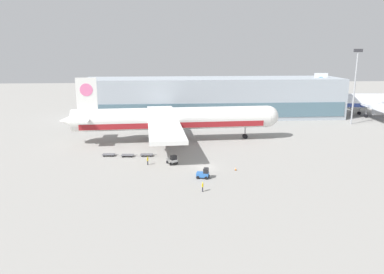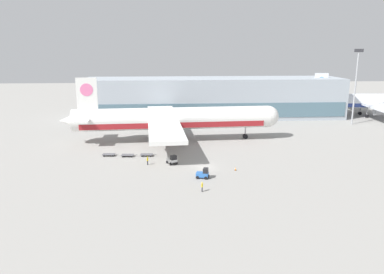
% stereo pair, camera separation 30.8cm
% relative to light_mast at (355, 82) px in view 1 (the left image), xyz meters
% --- Properties ---
extents(ground_plane, '(400.00, 400.00, 0.00)m').
position_rel_light_mast_xyz_m(ground_plane, '(-52.65, -41.85, -13.85)').
color(ground_plane, gray).
extents(terminal_building, '(90.00, 18.20, 14.00)m').
position_rel_light_mast_xyz_m(terminal_building, '(-43.41, 15.86, -6.86)').
color(terminal_building, '#9EA8B2').
rests_on(terminal_building, ground_plane).
extents(light_mast, '(2.80, 0.50, 24.01)m').
position_rel_light_mast_xyz_m(light_mast, '(0.00, 0.00, 0.00)').
color(light_mast, '#9EA0A5').
rests_on(light_mast, ground_plane).
extents(airplane_main, '(58.10, 48.36, 17.00)m').
position_rel_light_mast_xyz_m(airplane_main, '(-59.38, -18.58, -8.01)').
color(airplane_main, white).
rests_on(airplane_main, ground_plane).
extents(airplane_distant, '(53.10, 44.36, 15.55)m').
position_rel_light_mast_xyz_m(airplane_distant, '(14.38, 13.84, -8.51)').
color(airplane_distant, silver).
rests_on(airplane_distant, ground_plane).
extents(baggage_tug_foreground, '(2.54, 2.82, 2.00)m').
position_rel_light_mast_xyz_m(baggage_tug_foreground, '(-59.19, -39.26, -12.98)').
color(baggage_tug_foreground, silver).
rests_on(baggage_tug_foreground, ground_plane).
extents(baggage_tug_mid, '(2.72, 2.16, 2.00)m').
position_rel_light_mast_xyz_m(baggage_tug_mid, '(-53.45, -48.65, -12.98)').
color(baggage_tug_mid, '#2D66B7').
rests_on(baggage_tug_mid, ground_plane).
extents(baggage_dolly_lead, '(3.74, 1.68, 0.48)m').
position_rel_light_mast_xyz_m(baggage_dolly_lead, '(-73.70, -32.18, -13.46)').
color(baggage_dolly_lead, '#56565B').
rests_on(baggage_dolly_lead, ground_plane).
extents(baggage_dolly_second, '(3.74, 1.68, 0.48)m').
position_rel_light_mast_xyz_m(baggage_dolly_second, '(-69.34, -33.00, -13.46)').
color(baggage_dolly_second, '#56565B').
rests_on(baggage_dolly_second, ground_plane).
extents(baggage_dolly_third, '(3.74, 1.68, 0.48)m').
position_rel_light_mast_xyz_m(baggage_dolly_third, '(-65.00, -32.89, -13.46)').
color(baggage_dolly_third, '#56565B').
rests_on(baggage_dolly_third, ground_plane).
extents(ground_crew_near, '(0.31, 0.55, 1.76)m').
position_rel_light_mast_xyz_m(ground_crew_near, '(-54.31, -55.53, -12.82)').
color(ground_crew_near, black).
rests_on(ground_crew_near, ground_plane).
extents(ground_crew_far, '(0.32, 0.55, 1.82)m').
position_rel_light_mast_xyz_m(ground_crew_far, '(-64.45, -39.49, -12.77)').
color(ground_crew_far, black).
rests_on(ground_crew_far, ground_plane).
extents(traffic_cone_near, '(0.40, 0.40, 0.71)m').
position_rel_light_mast_xyz_m(traffic_cone_near, '(-46.45, -44.46, -13.51)').
color(traffic_cone_near, black).
rests_on(traffic_cone_near, ground_plane).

